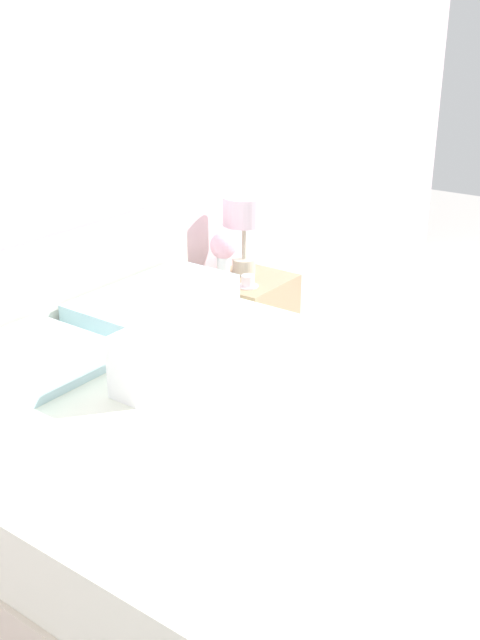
{
  "coord_description": "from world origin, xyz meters",
  "views": [
    {
      "loc": [
        -1.7,
        -2.23,
        1.86
      ],
      "look_at": [
        0.57,
        -0.57,
        0.67
      ],
      "focal_mm": 42.0,
      "sensor_mm": 36.0,
      "label": 1
    }
  ],
  "objects_px": {
    "nightstand": "(248,335)",
    "teacup": "(248,282)",
    "bed": "(237,489)",
    "table_lamp": "(244,219)",
    "flower_vase": "(224,251)"
  },
  "relations": [
    {
      "from": "bed",
      "to": "table_lamp",
      "type": "relative_size",
      "value": 5.27
    },
    {
      "from": "nightstand",
      "to": "bed",
      "type": "bearing_deg",
      "value": -145.86
    },
    {
      "from": "table_lamp",
      "to": "nightstand",
      "type": "bearing_deg",
      "value": -129.15
    },
    {
      "from": "bed",
      "to": "nightstand",
      "type": "height_order",
      "value": "bed"
    },
    {
      "from": "nightstand",
      "to": "table_lamp",
      "type": "bearing_deg",
      "value": 50.85
    },
    {
      "from": "table_lamp",
      "to": "teacup",
      "type": "bearing_deg",
      "value": -138.48
    },
    {
      "from": "nightstand",
      "to": "teacup",
      "type": "bearing_deg",
      "value": -145.19
    },
    {
      "from": "flower_vase",
      "to": "teacup",
      "type": "height_order",
      "value": "flower_vase"
    },
    {
      "from": "table_lamp",
      "to": "bed",
      "type": "bearing_deg",
      "value": -144.92
    },
    {
      "from": "nightstand",
      "to": "flower_vase",
      "type": "bearing_deg",
      "value": 158.21
    },
    {
      "from": "teacup",
      "to": "bed",
      "type": "bearing_deg",
      "value": -145.93
    },
    {
      "from": "bed",
      "to": "teacup",
      "type": "height_order",
      "value": "bed"
    },
    {
      "from": "teacup",
      "to": "table_lamp",
      "type": "bearing_deg",
      "value": 41.52
    },
    {
      "from": "table_lamp",
      "to": "flower_vase",
      "type": "xyz_separation_m",
      "value": [
        -0.18,
        -0.01,
        -0.11
      ]
    },
    {
      "from": "bed",
      "to": "table_lamp",
      "type": "distance_m",
      "value": 1.55
    }
  ]
}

